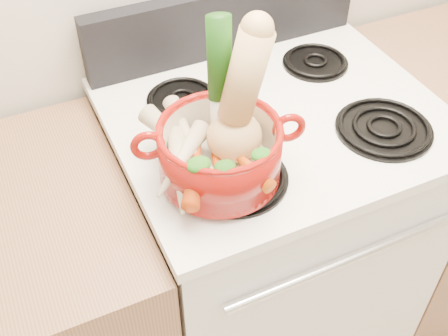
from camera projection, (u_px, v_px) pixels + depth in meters
name	position (u px, v px, depth m)	size (l,w,h in m)	color
stove_body	(267.00, 241.00, 1.68)	(0.76, 0.65, 0.92)	silver
cooktop	(277.00, 118.00, 1.35)	(0.78, 0.67, 0.03)	white
control_backsplash	(225.00, 21.00, 1.47)	(0.76, 0.05, 0.18)	black
oven_handle	(347.00, 260.00, 1.24)	(0.02, 0.02, 0.60)	silver
burner_front_left	(235.00, 176.00, 1.17)	(0.22, 0.22, 0.02)	black
burner_front_right	(384.00, 127.00, 1.29)	(0.22, 0.22, 0.02)	black
burner_back_left	(182.00, 98.00, 1.37)	(0.17, 0.17, 0.02)	black
burner_back_right	(315.00, 61.00, 1.48)	(0.17, 0.17, 0.02)	black
dutch_oven	(220.00, 152.00, 1.12)	(0.25, 0.25, 0.12)	maroon
pot_handle_left	(148.00, 146.00, 1.08)	(0.07, 0.07, 0.02)	maroon
pot_handle_right	(289.00, 128.00, 1.11)	(0.07, 0.07, 0.02)	maroon
squash	(235.00, 99.00, 1.07)	(0.12, 0.12, 0.29)	tan
leek	(221.00, 87.00, 1.08)	(0.05, 0.05, 0.31)	beige
ginger	(225.00, 131.00, 1.20)	(0.07, 0.05, 0.04)	tan
parsnip_0	(193.00, 156.00, 1.13)	(0.04, 0.04, 0.20)	beige
parsnip_1	(179.00, 169.00, 1.10)	(0.04, 0.04, 0.20)	beige
parsnip_2	(179.00, 139.00, 1.14)	(0.05, 0.05, 0.21)	beige
parsnip_3	(181.00, 159.00, 1.10)	(0.04, 0.04, 0.19)	beige
parsnip_4	(185.00, 131.00, 1.15)	(0.04, 0.04, 0.19)	beige
carrot_0	(218.00, 172.00, 1.11)	(0.03, 0.03, 0.16)	red
carrot_1	(195.00, 174.00, 1.09)	(0.04, 0.04, 0.17)	#D7410A
carrot_2	(244.00, 163.00, 1.11)	(0.03, 0.03, 0.16)	#B74E09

